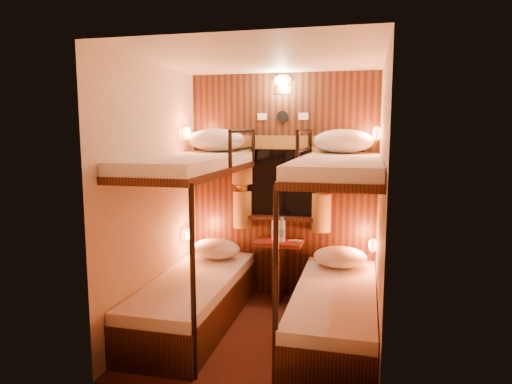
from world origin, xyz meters
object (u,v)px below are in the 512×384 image
(bunk_right, at_px, (336,277))
(bottle_left, at_px, (282,231))
(bottle_right, at_px, (275,230))
(bunk_left, at_px, (194,266))
(table, at_px, (279,262))

(bunk_right, height_order, bottle_left, bunk_right)
(bottle_left, relative_size, bottle_right, 1.07)
(bunk_right, distance_m, bottle_right, 1.07)
(bunk_right, relative_size, bottle_left, 7.18)
(bunk_left, relative_size, bottle_right, 7.69)
(table, xyz_separation_m, bottle_left, (0.04, -0.04, 0.35))
(bottle_left, xyz_separation_m, bottle_right, (-0.08, 0.06, -0.01))
(bottle_left, bearing_deg, bottle_right, 145.71)
(bunk_left, bearing_deg, bottle_left, 47.10)
(bunk_left, distance_m, bunk_right, 1.30)
(bunk_left, xyz_separation_m, bunk_right, (1.30, 0.00, 0.00))
(bunk_left, bearing_deg, bunk_right, 0.00)
(table, distance_m, bottle_left, 0.35)
(table, bearing_deg, bunk_right, -50.33)
(bottle_left, bearing_deg, bunk_right, -50.49)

